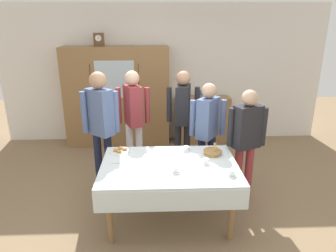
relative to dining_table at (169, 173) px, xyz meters
name	(u,v)px	position (x,y,z in m)	size (l,w,h in m)	color
ground_plane	(169,208)	(0.00, 0.24, -0.66)	(12.00, 12.00, 0.00)	#846B4C
back_wall	(163,74)	(0.00, 2.89, 0.69)	(6.40, 0.10, 2.70)	silver
dining_table	(169,173)	(0.00, 0.00, 0.00)	(1.64, 1.13, 0.75)	olive
wall_cabinet	(117,97)	(-0.90, 2.59, 0.30)	(2.00, 0.46, 1.92)	olive
mantel_clock	(99,40)	(-1.18, 2.59, 1.38)	(0.18, 0.11, 0.24)	brown
bookshelf_low	(202,119)	(0.79, 2.64, -0.19)	(1.08, 0.35, 0.93)	olive
book_stack	(203,94)	(0.79, 2.64, 0.33)	(0.17, 0.20, 0.12)	#664C7A
tea_cup_mid_left	(206,162)	(0.44, 0.04, 0.12)	(0.13, 0.13, 0.06)	white
tea_cup_near_right	(176,170)	(0.06, -0.16, 0.12)	(0.13, 0.13, 0.06)	white
tea_cup_front_edge	(186,149)	(0.24, 0.44, 0.12)	(0.13, 0.13, 0.06)	white
tea_cup_far_left	(232,173)	(0.68, -0.27, 0.12)	(0.13, 0.13, 0.06)	silver
bread_basket	(213,152)	(0.57, 0.30, 0.13)	(0.24, 0.24, 0.16)	#9E7542
pastry_plate	(120,151)	(-0.63, 0.44, 0.11)	(0.28, 0.28, 0.05)	white
spoon_mid_left	(117,163)	(-0.63, 0.09, 0.10)	(0.12, 0.02, 0.01)	silver
spoon_front_edge	(192,166)	(0.27, -0.03, 0.10)	(0.12, 0.02, 0.01)	silver
spoon_far_left	(157,172)	(-0.15, -0.16, 0.10)	(0.12, 0.02, 0.01)	silver
person_behind_table_right	(183,112)	(0.28, 1.39, 0.35)	(0.52, 0.39, 1.65)	#232328
person_by_cabinet	(101,120)	(-0.92, 0.81, 0.42)	(0.52, 0.38, 1.75)	#191E38
person_near_right_end	(246,135)	(1.05, 0.48, 0.28)	(0.52, 0.32, 1.56)	#933338
person_beside_shelf	(133,113)	(-0.50, 1.30, 0.37)	(0.52, 0.41, 1.68)	silver
person_behind_table_left	(207,126)	(0.59, 0.86, 0.29)	(0.52, 0.41, 1.57)	#191E38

